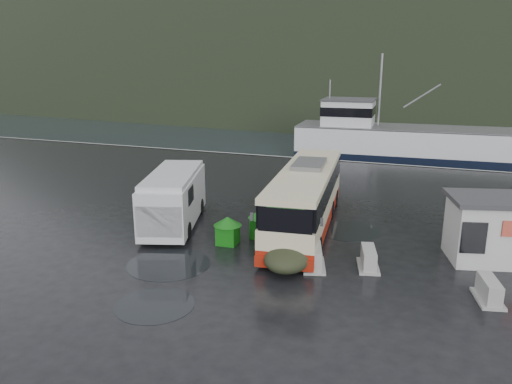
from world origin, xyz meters
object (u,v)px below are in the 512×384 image
(white_van, at_px, (175,225))
(dome_tent, at_px, (289,269))
(coach_bus, at_px, (305,228))
(waste_bin_left, at_px, (228,244))
(jersey_barrier_c, at_px, (368,268))
(waste_bin_right, at_px, (263,237))
(fishing_trawler, at_px, (407,146))
(jersey_barrier_b, at_px, (488,300))
(jersey_barrier_a, at_px, (314,267))
(ticket_kiosk, at_px, (487,260))

(white_van, height_order, dome_tent, white_van)
(coach_bus, height_order, white_van, coach_bus)
(waste_bin_left, relative_size, jersey_barrier_c, 0.79)
(coach_bus, xyz_separation_m, waste_bin_left, (-2.82, -3.44, 0.00))
(waste_bin_right, xyz_separation_m, fishing_trawler, (4.80, 28.96, 0.00))
(jersey_barrier_b, distance_m, jersey_barrier_c, 4.67)
(waste_bin_left, xyz_separation_m, fishing_trawler, (6.08, 30.30, 0.00))
(jersey_barrier_a, height_order, fishing_trawler, fishing_trawler)
(coach_bus, distance_m, fishing_trawler, 27.06)
(waste_bin_left, relative_size, ticket_kiosk, 0.36)
(waste_bin_right, xyz_separation_m, dome_tent, (2.21, -3.13, 0.00))
(dome_tent, distance_m, jersey_barrier_b, 7.50)
(jersey_barrier_c, bearing_deg, white_van, 168.76)
(ticket_kiosk, relative_size, fishing_trawler, 0.14)
(coach_bus, relative_size, jersey_barrier_c, 6.93)
(jersey_barrier_c, bearing_deg, fishing_trawler, 90.86)
(ticket_kiosk, bearing_deg, jersey_barrier_b, -108.12)
(waste_bin_left, distance_m, dome_tent, 3.92)
(white_van, xyz_separation_m, waste_bin_right, (4.91, -0.15, 0.00))
(waste_bin_right, height_order, fishing_trawler, fishing_trawler)
(coach_bus, bearing_deg, waste_bin_left, -135.48)
(jersey_barrier_c, distance_m, fishing_trawler, 30.84)
(coach_bus, distance_m, jersey_barrier_a, 4.93)
(waste_bin_left, bearing_deg, jersey_barrier_c, -4.62)
(waste_bin_left, bearing_deg, white_van, 157.65)
(waste_bin_left, distance_m, jersey_barrier_b, 11.16)
(ticket_kiosk, distance_m, jersey_barrier_c, 5.37)
(white_van, xyz_separation_m, ticket_kiosk, (14.89, 0.55, 0.00))
(dome_tent, distance_m, fishing_trawler, 32.19)
(coach_bus, relative_size, white_van, 1.70)
(dome_tent, bearing_deg, white_van, 155.27)
(dome_tent, relative_size, ticket_kiosk, 0.76)
(jersey_barrier_b, bearing_deg, jersey_barrier_c, 161.92)
(white_van, relative_size, jersey_barrier_a, 3.80)
(coach_bus, xyz_separation_m, jersey_barrier_a, (1.60, -4.66, 0.00))
(jersey_barrier_b, bearing_deg, white_van, 166.64)
(waste_bin_left, relative_size, waste_bin_right, 0.90)
(ticket_kiosk, bearing_deg, jersey_barrier_c, -165.55)
(dome_tent, distance_m, jersey_barrier_a, 1.09)
(white_van, relative_size, fishing_trawler, 0.27)
(coach_bus, distance_m, jersey_barrier_b, 9.80)
(jersey_barrier_a, height_order, jersey_barrier_c, jersey_barrier_a)
(coach_bus, xyz_separation_m, white_van, (-6.45, -1.94, 0.00))
(waste_bin_left, height_order, jersey_barrier_b, waste_bin_left)
(ticket_kiosk, bearing_deg, coach_bus, 156.47)
(waste_bin_right, distance_m, jersey_barrier_b, 10.26)
(jersey_barrier_a, xyz_separation_m, jersey_barrier_b, (6.57, -0.75, 0.00))
(dome_tent, height_order, jersey_barrier_c, dome_tent)
(coach_bus, distance_m, waste_bin_left, 4.44)
(jersey_barrier_b, bearing_deg, coach_bus, 146.47)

